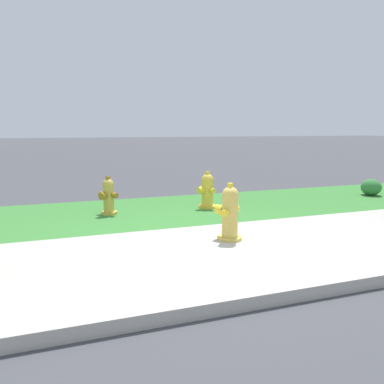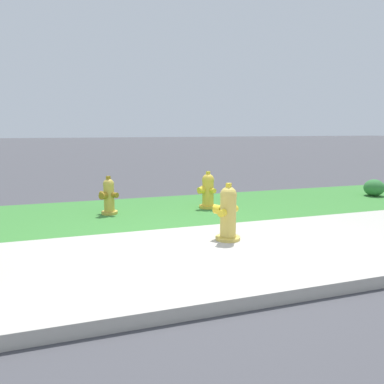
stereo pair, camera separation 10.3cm
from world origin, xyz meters
name	(u,v)px [view 1 (the left image)]	position (x,y,z in m)	size (l,w,h in m)	color
ground_plane	(207,255)	(0.00, 0.00, 0.00)	(120.00, 120.00, 0.00)	#424247
sidewalk_pavement	(207,254)	(0.00, 0.00, 0.01)	(18.00, 2.42, 0.01)	#ADA89E
grass_verge	(155,210)	(0.00, 2.49, 0.00)	(18.00, 2.56, 0.01)	#387A33
street_curb	(265,297)	(0.00, -1.29, 0.06)	(18.00, 0.16, 0.12)	#ADA89E
fire_hydrant_by_grass_verge	(108,196)	(-0.81, 2.46, 0.31)	(0.33, 0.33, 0.65)	gold
fire_hydrant_at_driveway	(207,191)	(0.95, 2.41, 0.32)	(0.37, 0.40, 0.67)	gold
fire_hydrant_near_corner	(230,213)	(0.48, 0.45, 0.36)	(0.37, 0.36, 0.75)	gold
shrub_bush_near_lamp	(371,187)	(4.79, 2.44, 0.18)	(0.42, 0.42, 0.36)	#337538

